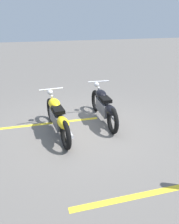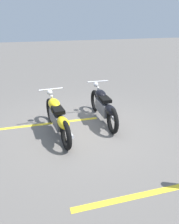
# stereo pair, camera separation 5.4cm
# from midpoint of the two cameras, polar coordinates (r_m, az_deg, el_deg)

# --- Properties ---
(ground_plane) EXTENTS (60.00, 60.00, 0.00)m
(ground_plane) POSITION_cam_midpoint_polar(r_m,az_deg,el_deg) (5.73, -1.31, -4.40)
(ground_plane) COLOR #66605B
(motorcycle_bright_foreground) EXTENTS (2.23, 0.62, 1.04)m
(motorcycle_bright_foreground) POSITION_cam_midpoint_polar(r_m,az_deg,el_deg) (5.32, -8.16, -1.34)
(motorcycle_bright_foreground) COLOR black
(motorcycle_bright_foreground) RESTS_ON ground
(motorcycle_dark_foreground) EXTENTS (2.23, 0.62, 1.04)m
(motorcycle_dark_foreground) POSITION_cam_midpoint_polar(r_m,az_deg,el_deg) (5.98, 4.11, 1.60)
(motorcycle_dark_foreground) COLOR black
(motorcycle_dark_foreground) RESTS_ON ground
(parking_stripe_near) EXTENTS (0.43, 3.20, 0.01)m
(parking_stripe_near) POSITION_cam_midpoint_polar(r_m,az_deg,el_deg) (6.10, -12.28, -3.16)
(parking_stripe_near) COLOR yellow
(parking_stripe_near) RESTS_ON ground
(parking_stripe_mid) EXTENTS (0.43, 3.20, 0.01)m
(parking_stripe_mid) POSITION_cam_midpoint_polar(r_m,az_deg,el_deg) (4.03, 19.34, -19.04)
(parking_stripe_mid) COLOR yellow
(parking_stripe_mid) RESTS_ON ground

